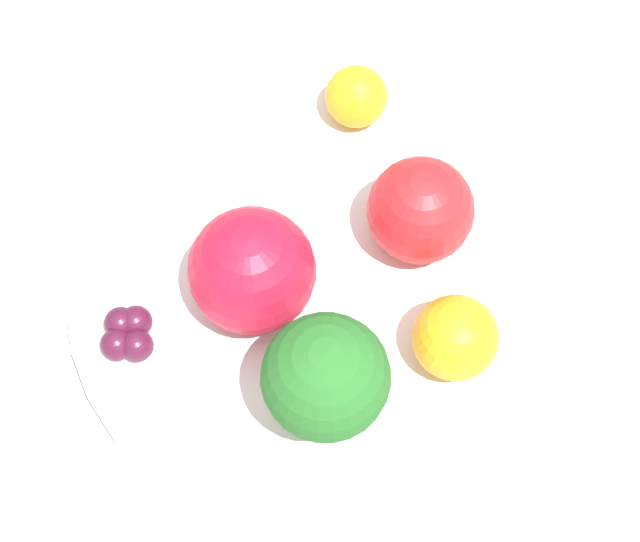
% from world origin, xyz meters
% --- Properties ---
extents(ground_plane, '(6.00, 6.00, 0.00)m').
position_xyz_m(ground_plane, '(0.00, 0.00, 0.00)').
color(ground_plane, gray).
extents(table_surface, '(1.20, 1.20, 0.02)m').
position_xyz_m(table_surface, '(0.00, 0.00, 0.01)').
color(table_surface, '#B2C6B2').
rests_on(table_surface, ground_plane).
extents(bowl, '(0.26, 0.26, 0.03)m').
position_xyz_m(bowl, '(0.00, 0.00, 0.03)').
color(bowl, white).
rests_on(bowl, table_surface).
extents(broccoli, '(0.06, 0.06, 0.08)m').
position_xyz_m(broccoli, '(0.05, 0.05, 0.09)').
color(broccoli, '#99C17A').
rests_on(broccoli, bowl).
extents(apple_red, '(0.06, 0.06, 0.06)m').
position_xyz_m(apple_red, '(0.03, -0.02, 0.08)').
color(apple_red, '#B7142D').
rests_on(apple_red, bowl).
extents(apple_green, '(0.05, 0.05, 0.05)m').
position_xyz_m(apple_green, '(-0.05, 0.02, 0.07)').
color(apple_green, red).
rests_on(apple_green, bowl).
extents(orange_front, '(0.04, 0.04, 0.04)m').
position_xyz_m(orange_front, '(-0.01, 0.08, 0.07)').
color(orange_front, orange).
rests_on(orange_front, bowl).
extents(orange_back, '(0.03, 0.03, 0.03)m').
position_xyz_m(orange_back, '(-0.09, -0.05, 0.06)').
color(orange_back, orange).
rests_on(orange_back, bowl).
extents(grape_cluster, '(0.03, 0.03, 0.02)m').
position_xyz_m(grape_cluster, '(0.08, -0.05, 0.06)').
color(grape_cluster, '#47142D').
rests_on(grape_cluster, bowl).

